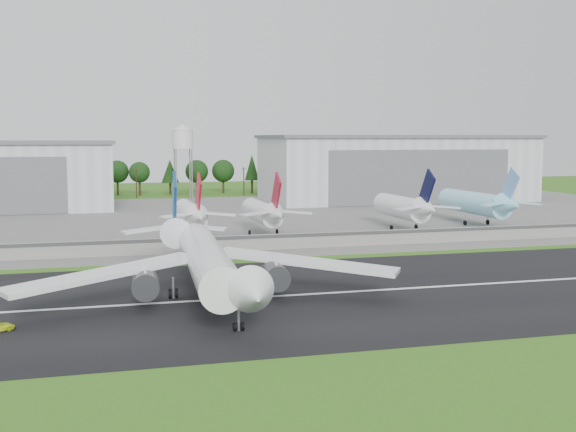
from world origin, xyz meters
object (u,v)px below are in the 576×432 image
object	(u,v)px
parked_jet_navy	(406,207)
parked_jet_skyblue	(480,203)
parked_jet_red_b	(265,212)
parked_jet_red_a	(192,214)
main_airliner	(207,269)

from	to	relation	value
parked_jet_navy	parked_jet_skyblue	world-z (taller)	parked_jet_skyblue
parked_jet_red_b	parked_jet_skyblue	size ratio (longest dim) A/B	0.84
parked_jet_navy	parked_jet_skyblue	xyz separation A→B (m)	(24.09, 5.02, 0.10)
parked_jet_red_a	parked_jet_red_b	world-z (taller)	parked_jet_red_a
main_airliner	parked_jet_navy	world-z (taller)	main_airliner
main_airliner	parked_jet_red_b	world-z (taller)	main_airliner
parked_jet_navy	main_airliner	bearing A→B (deg)	-132.99
parked_jet_red_b	parked_jet_skyblue	bearing A→B (deg)	4.68
main_airliner	parked_jet_skyblue	world-z (taller)	main_airliner
parked_jet_red_b	main_airliner	bearing A→B (deg)	-110.19
parked_jet_red_b	parked_jet_skyblue	distance (m)	62.13
parked_jet_red_a	parked_jet_red_b	xyz separation A→B (m)	(17.92, -0.01, -0.06)
main_airliner	parked_jet_navy	size ratio (longest dim) A/B	1.89
parked_jet_red_a	parked_jet_skyblue	world-z (taller)	parked_jet_skyblue
parked_jet_red_a	parked_jet_skyblue	distance (m)	80.00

